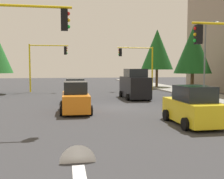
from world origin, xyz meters
TOP-DOWN VIEW (x-y plane):
  - ground_plane at (0.00, 0.00)m, footprint 120.00×120.00m
  - sidewalk_kerb at (-5.00, 10.50)m, footprint 80.00×4.00m
  - lane_arrow_near at (11.51, -3.00)m, footprint 2.40×1.10m
  - traffic_signal_far_left at (-14.00, 5.67)m, footprint 0.36×4.59m
  - traffic_signal_near_right at (6.00, -5.72)m, footprint 0.36×4.59m
  - traffic_signal_far_right at (-14.00, -5.69)m, footprint 0.36×4.59m
  - street_lamp_curbside at (-3.61, 9.20)m, footprint 2.15×0.28m
  - tree_roadside_mid at (-8.00, 10.00)m, footprint 3.97×3.97m
  - tree_roadside_far at (-18.00, 9.50)m, footprint 4.54×4.54m
  - delivery_van_black at (-5.35, 2.97)m, footprint 4.80×2.22m
  - car_orange at (1.50, -2.74)m, footprint 4.11×1.95m
  - car_white at (-3.38, -2.60)m, footprint 4.09×1.96m
  - car_yellow at (6.43, 2.92)m, footprint 3.88×2.01m

SIDE VIEW (x-z plane):
  - ground_plane at x=0.00m, z-range 0.00..0.00m
  - lane_arrow_near at x=11.51m, z-range -0.54..0.56m
  - sidewalk_kerb at x=-5.00m, z-range 0.00..0.15m
  - car_yellow at x=6.43m, z-range -0.09..1.88m
  - car_orange at x=1.50m, z-range -0.09..1.88m
  - car_white at x=-3.38m, z-range -0.09..1.88m
  - delivery_van_black at x=-5.35m, z-range -0.11..2.67m
  - traffic_signal_far_left at x=-14.00m, z-range 1.15..6.66m
  - traffic_signal_far_right at x=-14.00m, z-range 1.17..6.83m
  - traffic_signal_near_right at x=6.00m, z-range 1.20..7.01m
  - street_lamp_curbside at x=-3.61m, z-range 0.85..7.85m
  - tree_roadside_mid at x=-8.00m, z-range 1.12..8.36m
  - tree_roadside_far at x=-18.00m, z-range 1.31..9.62m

